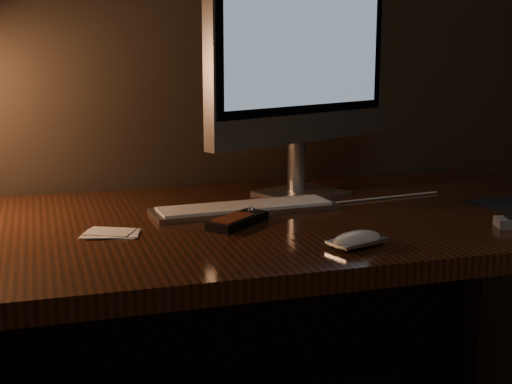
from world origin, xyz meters
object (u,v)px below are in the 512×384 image
object	(u,v)px
monitor	(304,47)
media_remote	(238,220)
desk	(243,267)
keyboard	(245,208)
mouse	(357,242)

from	to	relation	value
monitor	media_remote	distance (m)	0.47
desk	monitor	world-z (taller)	monitor
keyboard	mouse	size ratio (longest dim) A/B	3.87
monitor	mouse	xyz separation A→B (m)	(-0.07, -0.45, -0.34)
desk	media_remote	bearing A→B (deg)	-110.33
monitor	media_remote	world-z (taller)	monitor
monitor	mouse	size ratio (longest dim) A/B	5.64
monitor	keyboard	size ratio (longest dim) A/B	1.46
monitor	media_remote	size ratio (longest dim) A/B	3.97
monitor	keyboard	distance (m)	0.40
desk	keyboard	distance (m)	0.14
keyboard	desk	bearing A→B (deg)	103.08
monitor	mouse	distance (m)	0.56
desk	mouse	distance (m)	0.38
keyboard	media_remote	size ratio (longest dim) A/B	2.72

